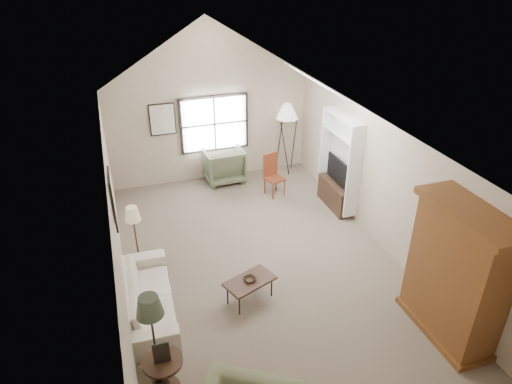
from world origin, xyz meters
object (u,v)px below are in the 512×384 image
object	(u,v)px
sofa	(146,296)
side_chair	(275,175)
side_table	(164,375)
coffee_table	(250,290)
armoire	(457,274)
armchair_far	(223,164)

from	to	relation	value
sofa	side_chair	size ratio (longest dim) A/B	2.11
sofa	side_table	world-z (taller)	sofa
coffee_table	armoire	bearing A→B (deg)	-30.87
armoire	coffee_table	bearing A→B (deg)	149.13
armchair_far	side_table	world-z (taller)	armchair_far
side_chair	sofa	bearing A→B (deg)	-153.91
side_table	side_chair	distance (m)	5.76
sofa	armoire	bearing A→B (deg)	-111.12
side_table	coffee_table	bearing A→B (deg)	39.06
armchair_far	side_table	size ratio (longest dim) A/B	1.81
armchair_far	coffee_table	distance (m)	4.56
sofa	side_chair	xyz separation A→B (m)	(3.40, 3.09, 0.20)
sofa	armchair_far	world-z (taller)	armchair_far
armoire	sofa	size ratio (longest dim) A/B	1.01
armoire	armchair_far	distance (m)	6.44
armoire	sofa	world-z (taller)	armoire
armoire	armchair_far	size ratio (longest dim) A/B	2.24
side_chair	coffee_table	bearing A→B (deg)	-133.05
armoire	side_chair	distance (m)	5.10
side_table	side_chair	world-z (taller)	side_chair
sofa	side_chair	distance (m)	4.60
armoire	sofa	bearing A→B (deg)	156.73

